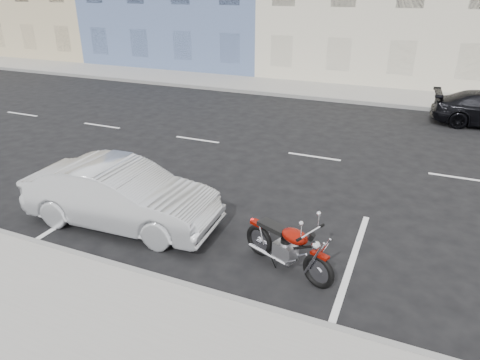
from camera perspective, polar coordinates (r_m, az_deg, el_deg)
name	(u,v)px	position (r m, az deg, el deg)	size (l,w,h in m)	color
ground	(383,167)	(12.83, 18.53, 1.69)	(120.00, 120.00, 0.00)	black
sidewalk_far	(299,89)	(21.90, 7.85, 11.98)	(80.00, 3.40, 0.15)	gray
curb_near	(66,253)	(8.82, -22.15, -8.98)	(80.00, 0.12, 0.16)	gray
curb_far	(289,96)	(20.30, 6.50, 11.10)	(80.00, 0.12, 0.16)	gray
motorcycle	(320,265)	(7.34, 10.64, -11.08)	(1.88, 0.94, 1.00)	black
sedan_silver	(121,195)	(9.30, -15.55, -1.95)	(1.45, 4.16, 1.37)	#B9BCC1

